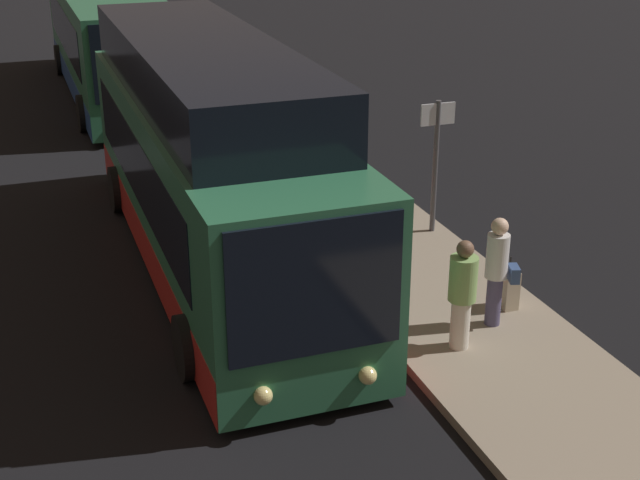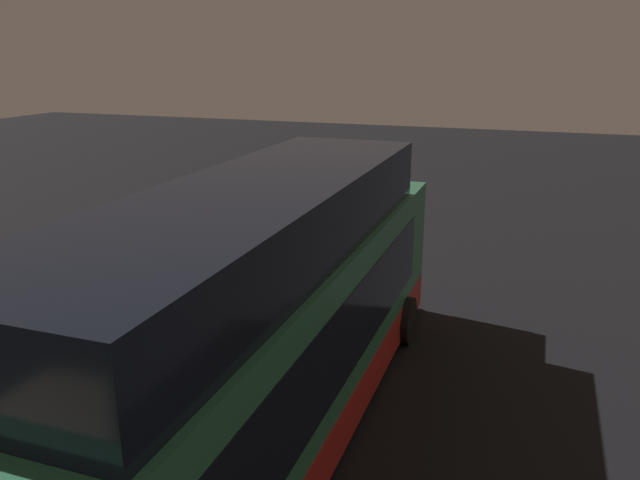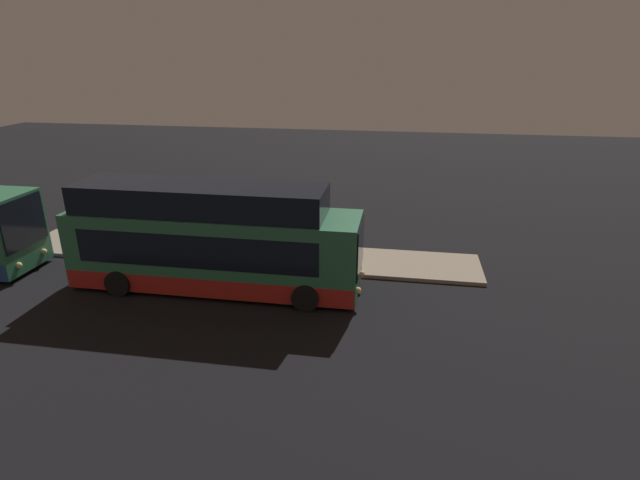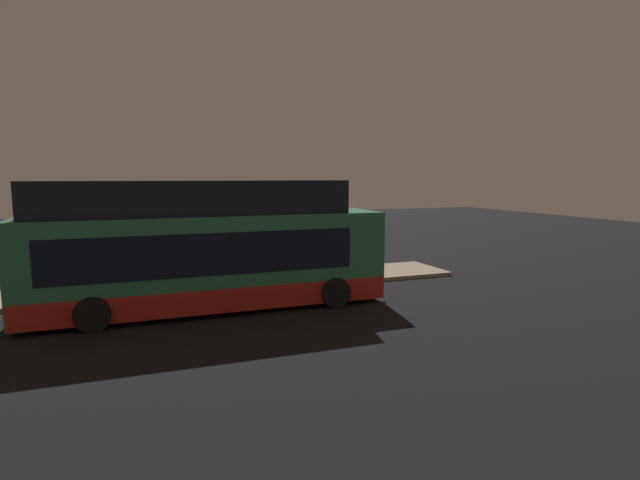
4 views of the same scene
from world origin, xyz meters
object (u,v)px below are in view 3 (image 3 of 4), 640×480
Objects in this scene: sign_post at (253,211)px; passenger_boarding at (341,244)px; bus_lead at (212,243)px; suitcase at (325,244)px; passenger_waiting at (333,235)px.

passenger_boarding is at bearing -21.37° from sign_post.
bus_lead reaches higher than passenger_boarding.
sign_post is (-3.28, 0.31, 1.25)m from suitcase.
passenger_boarding is 0.66× the size of sign_post.
passenger_waiting is at bearing 40.04° from bus_lead.
suitcase is at bearing 46.99° from bus_lead.
sign_post is at bearing -174.67° from passenger_waiting.
passenger_waiting reaches higher than suitcase.
bus_lead is at bearing -122.45° from passenger_waiting.
bus_lead is 5.28m from passenger_waiting.
sign_post reaches higher than passenger_waiting.
passenger_waiting is at bearing -49.45° from suitcase.
suitcase is (-0.41, 0.48, -0.63)m from passenger_waiting.
bus_lead reaches higher than suitcase.
bus_lead is at bearing -94.26° from sign_post.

